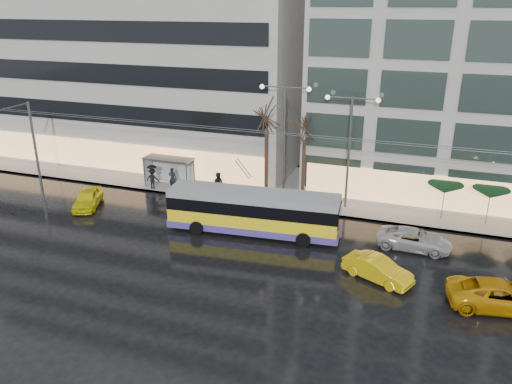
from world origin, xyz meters
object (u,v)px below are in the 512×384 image
at_px(street_lamp_near, 284,128).
at_px(bus_shelter, 166,165).
at_px(trolleybus, 253,213).
at_px(taxi_a, 88,198).

bearing_deg(street_lamp_near, bus_shelter, -179.37).
bearing_deg(street_lamp_near, trolleybus, -92.57).
distance_m(bus_shelter, taxi_a, 7.16).
distance_m(street_lamp_near, taxi_a, 16.16).
bearing_deg(taxi_a, trolleybus, -23.25).
relative_size(trolleybus, street_lamp_near, 1.32).
relative_size(trolleybus, bus_shelter, 2.83).
height_order(bus_shelter, taxi_a, bus_shelter).
height_order(bus_shelter, street_lamp_near, street_lamp_near).
bearing_deg(street_lamp_near, taxi_a, -156.09).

